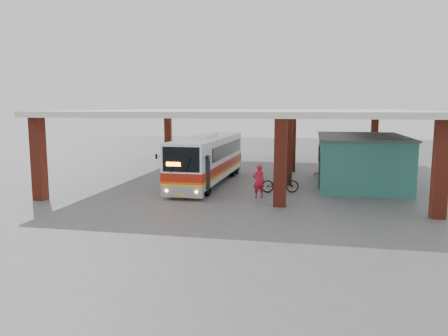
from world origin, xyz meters
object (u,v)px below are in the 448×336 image
Objects in this scene: coach_bus at (208,159)px; motorcycle at (280,183)px; red_chair at (318,171)px; pedestrian at (259,181)px.

coach_bus reaches higher than motorcycle.
motorcycle is at bearing -22.29° from coach_bus.
pedestrian is at bearing -112.26° from red_chair.
pedestrian is 8.58m from red_chair.
motorcycle is (4.73, -2.08, -1.02)m from coach_bus.
pedestrian reaches higher than motorcycle.
motorcycle is at bearing -150.86° from pedestrian.
pedestrian reaches higher than red_chair.
coach_bus is 5.27m from motorcycle.
coach_bus reaches higher than pedestrian.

